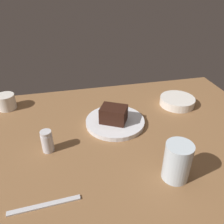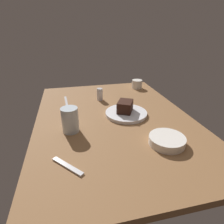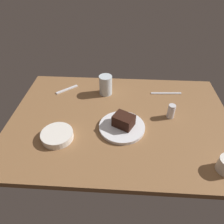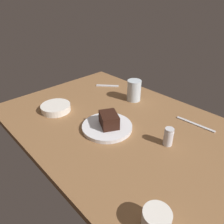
{
  "view_description": "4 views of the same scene",
  "coord_description": "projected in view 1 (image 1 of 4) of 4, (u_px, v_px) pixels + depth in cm",
  "views": [
    {
      "loc": [
        19.38,
        67.62,
        56.65
      ],
      "look_at": [
        2.35,
        -7.76,
        8.58
      ],
      "focal_mm": 37.24,
      "sensor_mm": 36.0,
      "label": 1
    },
    {
      "loc": [
        -90.68,
        22.12,
        50.67
      ],
      "look_at": [
        -0.15,
        1.05,
        6.24
      ],
      "focal_mm": 30.13,
      "sensor_mm": 36.0,
      "label": 2
    },
    {
      "loc": [
        0.85,
        -85.14,
        78.54
      ],
      "look_at": [
        -4.4,
        -1.1,
        8.32
      ],
      "focal_mm": 33.5,
      "sensor_mm": 36.0,
      "label": 3
    },
    {
      "loc": [
        61.34,
        -61.54,
        59.95
      ],
      "look_at": [
        -2.69,
        -0.76,
        7.59
      ],
      "focal_mm": 33.53,
      "sensor_mm": 36.0,
      "label": 4
    }
  ],
  "objects": [
    {
      "name": "dining_table",
      "position": [
        122.0,
        137.0,
        0.89
      ],
      "size": [
        120.0,
        84.0,
        3.0
      ],
      "primitive_type": "cube",
      "color": "brown",
      "rests_on": "ground"
    },
    {
      "name": "dessert_plate",
      "position": [
        115.0,
        122.0,
        0.94
      ],
      "size": [
        23.54,
        23.54,
        1.81
      ],
      "primitive_type": "cylinder",
      "color": "silver",
      "rests_on": "dining_table"
    },
    {
      "name": "chocolate_cake_slice",
      "position": [
        114.0,
        114.0,
        0.91
      ],
      "size": [
        12.31,
        11.36,
        6.24
      ],
      "primitive_type": "cube",
      "rotation": [
        0.0,
        0.0,
        5.79
      ],
      "color": "black",
      "rests_on": "dessert_plate"
    },
    {
      "name": "salt_shaker",
      "position": [
        47.0,
        141.0,
        0.78
      ],
      "size": [
        3.98,
        3.98,
        8.01
      ],
      "color": "silver",
      "rests_on": "dining_table"
    },
    {
      "name": "water_glass",
      "position": [
        177.0,
        162.0,
        0.67
      ],
      "size": [
        7.99,
        7.99,
        12.15
      ],
      "primitive_type": "cylinder",
      "color": "silver",
      "rests_on": "dining_table"
    },
    {
      "name": "side_bowl",
      "position": [
        177.0,
        101.0,
        1.06
      ],
      "size": [
        15.58,
        15.58,
        3.54
      ],
      "primitive_type": "cylinder",
      "color": "white",
      "rests_on": "dining_table"
    },
    {
      "name": "coffee_cup",
      "position": [
        6.0,
        102.0,
        1.03
      ],
      "size": [
        7.9,
        7.9,
        6.61
      ],
      "primitive_type": "cylinder",
      "color": "silver",
      "rests_on": "dining_table"
    },
    {
      "name": "butter_knife",
      "position": [
        45.0,
        205.0,
        0.61
      ],
      "size": [
        19.05,
        2.54,
        0.5
      ],
      "primitive_type": "cube",
      "rotation": [
        0.0,
        0.0,
        3.2
      ],
      "color": "silver",
      "rests_on": "dining_table"
    }
  ]
}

